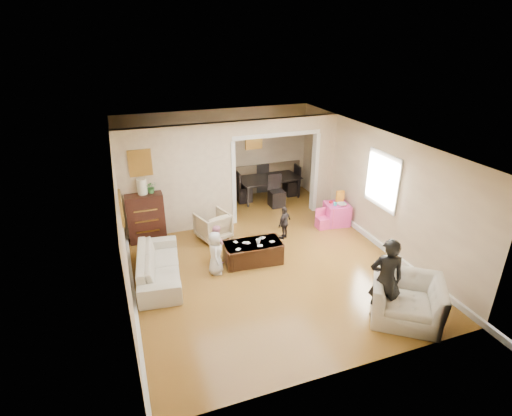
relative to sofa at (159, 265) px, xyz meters
name	(u,v)px	position (x,y,z in m)	size (l,w,h in m)	color
floor	(259,255)	(2.18, 0.17, -0.29)	(7.00, 7.00, 0.00)	olive
partition_left	(178,180)	(0.80, 1.97, 1.01)	(2.75, 0.18, 2.60)	beige
partition_right	(323,164)	(4.65, 1.97, 1.01)	(0.55, 0.18, 2.60)	beige
partition_header	(276,125)	(3.28, 1.97, 2.13)	(2.22, 0.18, 0.35)	beige
window_pane	(383,180)	(4.91, -0.23, 1.26)	(0.03, 0.95, 1.10)	white
framed_art_partition	(140,163)	(-0.02, 1.87, 1.56)	(0.45, 0.03, 0.55)	brown
framed_art_sofa_wall	(121,208)	(-0.53, -0.43, 1.51)	(0.03, 0.55, 0.40)	brown
framed_art_alcove	(254,139)	(3.28, 3.61, 1.41)	(0.45, 0.03, 0.55)	brown
sofa	(159,265)	(0.00, 0.00, 0.00)	(2.00, 0.78, 0.59)	beige
armchair_back	(213,226)	(1.43, 1.29, 0.03)	(0.69, 0.71, 0.65)	tan
armchair_front	(406,300)	(3.80, -2.65, 0.08)	(1.15, 1.00, 0.75)	beige
dresser	(146,217)	(-0.05, 1.77, 0.28)	(0.84, 0.47, 1.15)	#35140F
table_lamp	(142,186)	(-0.05, 1.77, 1.04)	(0.22, 0.22, 0.36)	beige
potted_plant	(151,187)	(0.15, 1.77, 1.00)	(0.25, 0.22, 0.28)	#366C30
coffee_table	(253,252)	(1.96, -0.04, -0.07)	(1.20, 0.60, 0.45)	#351C11
coffee_cup	(258,241)	(2.06, -0.09, 0.20)	(0.10, 0.10, 0.10)	silver
play_table	(337,214)	(4.57, 0.97, -0.02)	(0.57, 0.57, 0.55)	#E43C9D
cereal_box	(340,196)	(4.69, 1.07, 0.41)	(0.20, 0.07, 0.30)	yellow
cyan_cup	(335,204)	(4.47, 0.92, 0.30)	(0.08, 0.08, 0.08)	#28CACC
toy_block	(331,202)	(4.45, 1.09, 0.28)	(0.08, 0.06, 0.05)	red
play_bowl	(342,204)	(4.62, 0.85, 0.28)	(0.23, 0.23, 0.06)	silver
dining_table	(268,188)	(3.57, 3.17, 0.02)	(1.80, 1.00, 0.63)	black
adult_person	(386,280)	(3.43, -2.49, 0.47)	(0.56, 0.37, 1.53)	black
child_kneel_a	(215,253)	(1.11, -0.19, 0.17)	(0.45, 0.29, 0.92)	silver
child_kneel_b	(217,243)	(1.26, 0.26, 0.12)	(0.41, 0.32, 0.84)	pink
child_toddler	(284,223)	(3.01, 0.71, 0.11)	(0.48, 0.20, 0.81)	black
craft_papers	(253,243)	(1.97, -0.03, 0.16)	(0.89, 0.43, 0.00)	white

